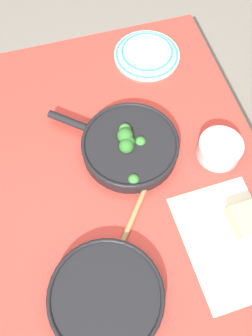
% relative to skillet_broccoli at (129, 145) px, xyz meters
% --- Properties ---
extents(ground_plane, '(14.00, 14.00, 0.00)m').
position_rel_skillet_broccoli_xyz_m(ground_plane, '(0.07, -0.03, -0.75)').
color(ground_plane, slate).
extents(dining_table_red, '(1.13, 0.83, 0.72)m').
position_rel_skillet_broccoli_xyz_m(dining_table_red, '(0.07, -0.03, -0.11)').
color(dining_table_red, red).
rests_on(dining_table_red, ground_plane).
extents(skillet_broccoli, '(0.33, 0.36, 0.08)m').
position_rel_skillet_broccoli_xyz_m(skillet_broccoli, '(0.00, 0.00, 0.00)').
color(skillet_broccoli, black).
rests_on(skillet_broccoli, dining_table_red).
extents(skillet_eggs, '(0.40, 0.32, 0.04)m').
position_rel_skillet_broccoli_xyz_m(skillet_eggs, '(0.40, -0.18, -0.01)').
color(skillet_eggs, black).
rests_on(skillet_eggs, dining_table_red).
extents(wooden_spoon, '(0.33, 0.27, 0.02)m').
position_rel_skillet_broccoli_xyz_m(wooden_spoon, '(0.26, -0.09, -0.02)').
color(wooden_spoon, '#A87A4C').
rests_on(wooden_spoon, dining_table_red).
extents(parchment_sheet, '(0.34, 0.24, 0.00)m').
position_rel_skillet_broccoli_xyz_m(parchment_sheet, '(0.35, 0.18, -0.03)').
color(parchment_sheet, silver).
rests_on(parchment_sheet, dining_table_red).
extents(grater_knife, '(0.18, 0.24, 0.02)m').
position_rel_skillet_broccoli_xyz_m(grater_knife, '(0.32, 0.22, -0.02)').
color(grater_knife, silver).
rests_on(grater_knife, dining_table_red).
extents(cheese_block, '(0.09, 0.07, 0.04)m').
position_rel_skillet_broccoli_xyz_m(cheese_block, '(0.31, 0.24, -0.01)').
color(cheese_block, '#EFD67A').
rests_on(cheese_block, dining_table_red).
extents(dinner_plate_stack, '(0.23, 0.23, 0.03)m').
position_rel_skillet_broccoli_xyz_m(dinner_plate_stack, '(-0.35, 0.16, -0.02)').
color(dinner_plate_stack, silver).
rests_on(dinner_plate_stack, dining_table_red).
extents(prep_bowl_steel, '(0.13, 0.13, 0.06)m').
position_rel_skillet_broccoli_xyz_m(prep_bowl_steel, '(0.09, 0.25, -0.00)').
color(prep_bowl_steel, '#B7B7BC').
rests_on(prep_bowl_steel, dining_table_red).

